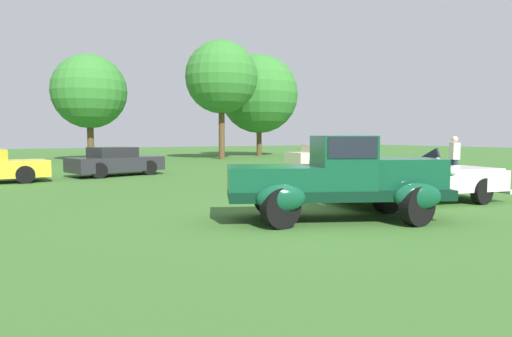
% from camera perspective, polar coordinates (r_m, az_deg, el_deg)
% --- Properties ---
extents(ground_plane, '(120.00, 120.00, 0.00)m').
position_cam_1_polar(ground_plane, '(9.24, 7.60, -6.43)').
color(ground_plane, '#386628').
extents(feature_pickup_truck, '(4.53, 3.17, 1.70)m').
position_cam_1_polar(feature_pickup_truck, '(9.11, 10.43, -1.11)').
color(feature_pickup_truck, black).
rests_on(feature_pickup_truck, ground_plane).
extents(neighbor_convertible, '(4.88, 2.62, 1.40)m').
position_cam_1_polar(neighbor_convertible, '(12.10, 20.01, -1.37)').
color(neighbor_convertible, silver).
rests_on(neighbor_convertible, ground_plane).
extents(show_car_charcoal, '(4.14, 2.63, 1.22)m').
position_cam_1_polar(show_car_charcoal, '(20.03, -17.47, 0.84)').
color(show_car_charcoal, '#28282D').
rests_on(show_car_charcoal, ground_plane).
extents(show_car_cream, '(4.40, 1.91, 1.22)m').
position_cam_1_polar(show_car_cream, '(25.55, 8.74, 1.66)').
color(show_car_cream, beige).
rests_on(show_car_cream, ground_plane).
extents(spectator_near_truck, '(0.28, 0.42, 1.69)m').
position_cam_1_polar(spectator_near_truck, '(21.54, 10.43, 2.02)').
color(spectator_near_truck, '#9E998E').
rests_on(spectator_near_truck, ground_plane).
extents(spectator_between_cars, '(0.41, 0.47, 1.69)m').
position_cam_1_polar(spectator_between_cars, '(17.48, 23.98, 1.25)').
color(spectator_between_cars, '#283351').
rests_on(spectator_between_cars, ground_plane).
extents(treeline_mid_left, '(5.03, 5.03, 7.25)m').
position_cam_1_polar(treeline_mid_left, '(32.92, -20.51, 9.18)').
color(treeline_mid_left, brown).
rests_on(treeline_mid_left, ground_plane).
extents(treeline_center, '(5.27, 5.27, 8.60)m').
position_cam_1_polar(treeline_center, '(33.15, -4.44, 11.52)').
color(treeline_center, brown).
rests_on(treeline_center, ground_plane).
extents(treeline_mid_right, '(6.70, 6.70, 8.65)m').
position_cam_1_polar(treeline_mid_right, '(38.91, 0.40, 9.47)').
color(treeline_mid_right, brown).
rests_on(treeline_mid_right, ground_plane).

